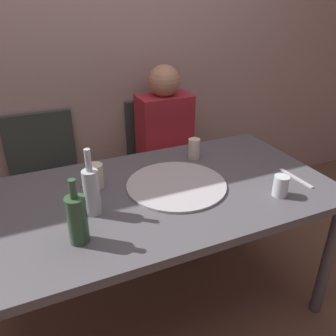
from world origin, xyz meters
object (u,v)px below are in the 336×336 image
Objects in this scene: pizza_tray at (176,185)px; guest_in_sweater at (170,146)px; chair_right at (161,154)px; tumbler_near at (95,176)px; dining_table at (157,205)px; table_knife at (296,178)px; wine_bottle at (92,190)px; wine_glass at (194,149)px; tumbler_far at (281,186)px; beer_bottle at (77,218)px; chair_left at (47,175)px.

guest_in_sweater is (0.27, 0.68, -0.11)m from pizza_tray.
pizza_tray is at bearing 71.92° from chair_right.
tumbler_near is 0.97m from chair_right.
pizza_tray is 0.91m from chair_right.
table_knife reaches higher than dining_table.
guest_in_sweater reaches higher than dining_table.
wine_bottle reaches higher than table_knife.
wine_glass is at bearing 85.19° from chair_right.
dining_table is 0.58m from tumbler_far.
beer_bottle is at bearing -118.81° from wine_bottle.
tumbler_near reaches higher than tumbler_far.
pizza_tray is 2.19× the size of table_knife.
table_knife is at bearing -49.69° from wine_glass.
wine_glass is 0.13× the size of chair_left.
tumbler_far is at bearing -29.03° from tumbler_near.
dining_table is at bearing -174.76° from pizza_tray.
beer_bottle is at bearing -151.36° from dining_table.
wine_bottle reaches higher than chair_left.
pizza_tray is 1.02m from chair_left.
pizza_tray is 1.84× the size of beer_bottle.
dining_table is 17.37× the size of tumbler_far.
tumbler_far reaches higher than dining_table.
guest_in_sweater is at bearing 61.24° from dining_table.
wine_bottle is 3.02× the size of tumbler_far.
guest_in_sweater reaches higher than chair_left.
tumbler_far is 0.97m from guest_in_sweater.
tumbler_near is 1.02× the size of wine_glass.
tumbler_far is (0.81, -0.21, -0.06)m from wine_bottle.
chair_right is at bearing 96.44° from tumbler_far.
chair_left is at bearing 0.00° from chair_right.
beer_bottle is 1.36m from chair_right.
beer_bottle is 1.19× the size of table_knife.
beer_bottle is 0.41m from tumbler_near.
table_knife is 1.53m from chair_left.
chair_right is at bearing 65.76° from dining_table.
chair_right is (-0.12, 1.10, -0.28)m from tumbler_far.
wine_glass is at bearing 108.76° from tumbler_far.
table_knife is at bearing -13.65° from dining_table.
pizza_tray is at bearing 70.90° from table_knife.
beer_bottle is 0.87m from wine_glass.
guest_in_sweater reaches higher than tumbler_far.
guest_in_sweater reaches higher than tumbler_near.
tumbler_far is 0.84× the size of wine_glass.
chair_right is at bearing 71.92° from pizza_tray.
tumbler_far is 0.11× the size of chair_right.
guest_in_sweater is (0.78, 0.91, -0.21)m from beer_bottle.
pizza_tray is 0.48m from tumbler_far.
dining_table is at bearing 65.76° from chair_right.
beer_bottle is at bearing -147.12° from wine_glass.
wine_bottle is 2.49× the size of tumbler_near.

